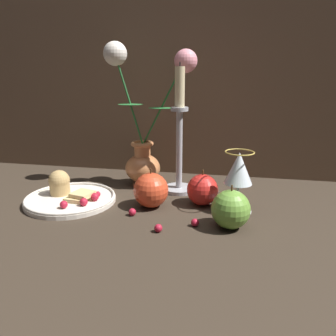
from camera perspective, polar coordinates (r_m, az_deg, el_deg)
ground_plane at (r=0.80m, az=-0.29°, el=-6.58°), size 2.40×2.40×0.00m
vase at (r=0.91m, az=-4.13°, el=6.46°), size 0.25×0.10×0.39m
plate_with_pastries at (r=0.86m, az=-16.91°, el=-4.55°), size 0.22×0.22×0.07m
wine_glass at (r=0.75m, az=12.19°, el=-0.59°), size 0.07×0.07×0.14m
candlestick at (r=0.86m, az=1.97°, el=4.41°), size 0.09×0.09×0.34m
apple_beside_vase at (r=0.78m, az=-2.98°, el=-3.87°), size 0.08×0.08×0.10m
apple_near_glass at (r=0.80m, az=6.02°, el=-3.78°), size 0.08×0.08×0.09m
apple_at_table_edge at (r=0.69m, az=10.86°, el=-7.08°), size 0.08×0.08×0.09m
berry_near_plate at (r=0.67m, az=-1.71°, el=-10.43°), size 0.02×0.02×0.02m
berry_front_center at (r=0.70m, az=4.72°, el=-9.45°), size 0.02×0.02×0.02m
berry_by_glass_stem at (r=0.75m, az=-6.25°, el=-7.63°), size 0.02×0.02×0.02m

